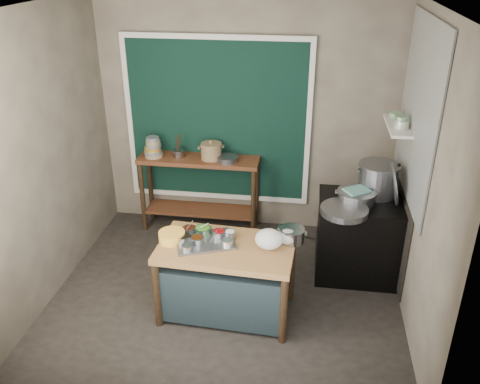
# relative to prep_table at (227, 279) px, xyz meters

# --- Properties ---
(floor) EXTENTS (3.50, 3.00, 0.02)m
(floor) POSITION_rel_prep_table_xyz_m (-0.05, 0.30, -0.39)
(floor) COLOR #2B2521
(floor) RESTS_ON ground
(back_wall) EXTENTS (3.50, 0.02, 2.80)m
(back_wall) POSITION_rel_prep_table_xyz_m (-0.05, 1.81, 1.02)
(back_wall) COLOR #756C5A
(back_wall) RESTS_ON floor
(left_wall) EXTENTS (0.02, 3.00, 2.80)m
(left_wall) POSITION_rel_prep_table_xyz_m (-1.81, 0.30, 1.02)
(left_wall) COLOR #756C5A
(left_wall) RESTS_ON floor
(right_wall) EXTENTS (0.02, 3.00, 2.80)m
(right_wall) POSITION_rel_prep_table_xyz_m (1.71, 0.30, 1.02)
(right_wall) COLOR #756C5A
(right_wall) RESTS_ON floor
(ceiling) EXTENTS (3.50, 3.00, 0.02)m
(ceiling) POSITION_rel_prep_table_xyz_m (-0.05, 0.30, 2.43)
(ceiling) COLOR #756C5A
(ceiling) RESTS_ON back_wall
(curtain_panel) EXTENTS (2.10, 0.02, 1.90)m
(curtain_panel) POSITION_rel_prep_table_xyz_m (-0.40, 1.77, 0.98)
(curtain_panel) COLOR black
(curtain_panel) RESTS_ON back_wall
(curtain_frame) EXTENTS (2.22, 0.03, 2.02)m
(curtain_frame) POSITION_rel_prep_table_xyz_m (-0.40, 1.76, 0.98)
(curtain_frame) COLOR beige
(curtain_frame) RESTS_ON back_wall
(tile_panel) EXTENTS (0.02, 1.70, 1.70)m
(tile_panel) POSITION_rel_prep_table_xyz_m (1.69, 0.85, 1.48)
(tile_panel) COLOR #B2B2AA
(tile_panel) RESTS_ON right_wall
(soot_patch) EXTENTS (0.01, 1.30, 1.30)m
(soot_patch) POSITION_rel_prep_table_xyz_m (1.69, 0.95, 0.32)
(soot_patch) COLOR black
(soot_patch) RESTS_ON right_wall
(wall_shelf) EXTENTS (0.22, 0.70, 0.03)m
(wall_shelf) POSITION_rel_prep_table_xyz_m (1.58, 1.15, 1.23)
(wall_shelf) COLOR beige
(wall_shelf) RESTS_ON right_wall
(prep_table) EXTENTS (1.29, 0.78, 0.75)m
(prep_table) POSITION_rel_prep_table_xyz_m (0.00, 0.00, 0.00)
(prep_table) COLOR #9A6338
(prep_table) RESTS_ON floor
(back_counter) EXTENTS (1.45, 0.40, 0.95)m
(back_counter) POSITION_rel_prep_table_xyz_m (-0.60, 1.58, 0.10)
(back_counter) COLOR #5A2D19
(back_counter) RESTS_ON floor
(stove_block) EXTENTS (0.90, 0.68, 0.85)m
(stove_block) POSITION_rel_prep_table_xyz_m (1.30, 0.85, 0.05)
(stove_block) COLOR black
(stove_block) RESTS_ON floor
(stove_top) EXTENTS (0.92, 0.69, 0.03)m
(stove_top) POSITION_rel_prep_table_xyz_m (1.30, 0.85, 0.49)
(stove_top) COLOR black
(stove_top) RESTS_ON stove_block
(condiment_tray) EXTENTS (0.64, 0.55, 0.02)m
(condiment_tray) POSITION_rel_prep_table_xyz_m (-0.21, 0.03, 0.39)
(condiment_tray) COLOR gray
(condiment_tray) RESTS_ON prep_table
(condiment_bowls) EXTENTS (0.53, 0.43, 0.06)m
(condiment_bowls) POSITION_rel_prep_table_xyz_m (-0.24, 0.06, 0.43)
(condiment_bowls) COLOR gray
(condiment_bowls) RESTS_ON condiment_tray
(yellow_basin) EXTENTS (0.27, 0.27, 0.10)m
(yellow_basin) POSITION_rel_prep_table_xyz_m (-0.51, 0.02, 0.42)
(yellow_basin) COLOR #E39A47
(yellow_basin) RESTS_ON prep_table
(saucepan) EXTENTS (0.31, 0.31, 0.13)m
(saucepan) POSITION_rel_prep_table_xyz_m (0.59, 0.17, 0.44)
(saucepan) COLOR gray
(saucepan) RESTS_ON prep_table
(plastic_bag_a) EXTENTS (0.26, 0.23, 0.19)m
(plastic_bag_a) POSITION_rel_prep_table_xyz_m (0.39, 0.02, 0.47)
(plastic_bag_a) COLOR white
(plastic_bag_a) RESTS_ON prep_table
(plastic_bag_b) EXTENTS (0.23, 0.21, 0.15)m
(plastic_bag_b) POSITION_rel_prep_table_xyz_m (0.56, 0.12, 0.45)
(plastic_bag_b) COLOR white
(plastic_bag_b) RESTS_ON prep_table
(bowl_stack) EXTENTS (0.22, 0.22, 0.25)m
(bowl_stack) POSITION_rel_prep_table_xyz_m (-1.14, 1.55, 0.68)
(bowl_stack) COLOR tan
(bowl_stack) RESTS_ON back_counter
(utensil_cup) EXTENTS (0.18, 0.18, 0.09)m
(utensil_cup) POSITION_rel_prep_table_xyz_m (-0.84, 1.58, 0.62)
(utensil_cup) COLOR gray
(utensil_cup) RESTS_ON back_counter
(ceramic_crock) EXTENTS (0.33, 0.33, 0.18)m
(ceramic_crock) POSITION_rel_prep_table_xyz_m (-0.44, 1.57, 0.66)
(ceramic_crock) COLOR olive
(ceramic_crock) RESTS_ON back_counter
(wide_bowl) EXTENTS (0.30, 0.30, 0.06)m
(wide_bowl) POSITION_rel_prep_table_xyz_m (-0.24, 1.52, 0.61)
(wide_bowl) COLOR gray
(wide_bowl) RESTS_ON back_counter
(stock_pot) EXTENTS (0.55, 0.55, 0.34)m
(stock_pot) POSITION_rel_prep_table_xyz_m (1.43, 1.03, 0.68)
(stock_pot) COLOR gray
(stock_pot) RESTS_ON stove_top
(pot_lid) EXTENTS (0.12, 0.44, 0.43)m
(pot_lid) POSITION_rel_prep_table_xyz_m (1.57, 0.84, 0.72)
(pot_lid) COLOR gray
(pot_lid) RESTS_ON stove_top
(steamer) EXTENTS (0.40, 0.40, 0.13)m
(steamer) POSITION_rel_prep_table_xyz_m (1.21, 0.80, 0.57)
(steamer) COLOR gray
(steamer) RESTS_ON stove_top
(green_cloth) EXTENTS (0.30, 0.28, 0.02)m
(green_cloth) POSITION_rel_prep_table_xyz_m (1.21, 0.80, 0.64)
(green_cloth) COLOR slate
(green_cloth) RESTS_ON steamer
(shallow_pan) EXTENTS (0.59, 0.59, 0.06)m
(shallow_pan) POSITION_rel_prep_table_xyz_m (1.08, 0.55, 0.54)
(shallow_pan) COLOR gray
(shallow_pan) RESTS_ON stove_top
(shelf_bowl_stack) EXTENTS (0.15, 0.15, 0.12)m
(shelf_bowl_stack) POSITION_rel_prep_table_xyz_m (1.58, 1.04, 1.30)
(shelf_bowl_stack) COLOR silver
(shelf_bowl_stack) RESTS_ON wall_shelf
(shelf_bowl_green) EXTENTS (0.15, 0.15, 0.05)m
(shelf_bowl_green) POSITION_rel_prep_table_xyz_m (1.58, 1.40, 1.26)
(shelf_bowl_green) COLOR gray
(shelf_bowl_green) RESTS_ON wall_shelf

